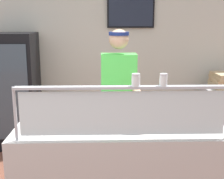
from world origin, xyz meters
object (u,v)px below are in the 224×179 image
at_px(pizza_tray, 130,123).
at_px(pepper_flake_shaker, 163,81).
at_px(worker_figure, 119,99).
at_px(drink_fridge, 13,90).
at_px(pizza_server, 129,122).
at_px(parmesan_shaker, 136,81).

height_order(pizza_tray, pepper_flake_shaker, pepper_flake_shaker).
distance_m(worker_figure, drink_fridge, 1.92).
height_order(pizza_server, parmesan_shaker, parmesan_shaker).
bearing_deg(pizza_server, pepper_flake_shaker, -53.35).
bearing_deg(drink_fridge, worker_figure, -38.08).
distance_m(pepper_flake_shaker, worker_figure, 1.14).
distance_m(pizza_server, worker_figure, 0.73).
height_order(pizza_server, pepper_flake_shaker, pepper_flake_shaker).
relative_size(pizza_tray, drink_fridge, 0.29).
bearing_deg(parmesan_shaker, pizza_tray, 91.23).
xyz_separation_m(pizza_server, drink_fridge, (-1.55, 1.90, -0.15)).
relative_size(parmesan_shaker, pepper_flake_shaker, 1.01).
bearing_deg(drink_fridge, pizza_tray, -50.27).
height_order(pizza_tray, parmesan_shaker, parmesan_shaker).
relative_size(pizza_tray, worker_figure, 0.28).
bearing_deg(parmesan_shaker, pizza_server, 93.33).
bearing_deg(worker_figure, parmesan_shaker, -86.11).
bearing_deg(pizza_tray, pepper_flake_shaker, -56.74).
distance_m(pizza_tray, pepper_flake_shaker, 0.59).
height_order(parmesan_shaker, drink_fridge, drink_fridge).
relative_size(pizza_tray, pepper_flake_shaker, 5.19).
xyz_separation_m(pepper_flake_shaker, drink_fridge, (-1.78, 2.21, -0.58)).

